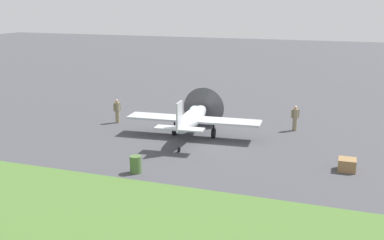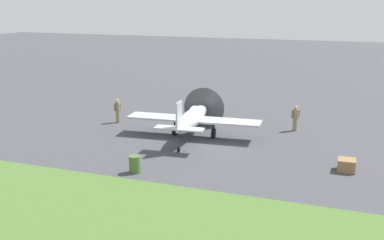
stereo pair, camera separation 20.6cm
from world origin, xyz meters
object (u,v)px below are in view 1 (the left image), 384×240
(airplane_lead, at_px, (193,118))
(fuel_drum, at_px, (136,164))
(ground_crew_chief, at_px, (117,110))
(supply_crate, at_px, (347,165))
(ground_crew_mechanic, at_px, (295,117))

(airplane_lead, distance_m, fuel_drum, 7.02)
(ground_crew_chief, distance_m, supply_crate, 16.70)
(fuel_drum, relative_size, supply_crate, 1.00)
(airplane_lead, xyz_separation_m, supply_crate, (9.60, -2.92, -0.99))
(ground_crew_mechanic, distance_m, supply_crate, 7.85)
(ground_crew_chief, bearing_deg, fuel_drum, 59.05)
(ground_crew_chief, relative_size, ground_crew_mechanic, 1.00)
(fuel_drum, height_order, supply_crate, fuel_drum)
(supply_crate, bearing_deg, ground_crew_mechanic, 117.88)
(airplane_lead, height_order, fuel_drum, airplane_lead)
(airplane_lead, height_order, supply_crate, airplane_lead)
(airplane_lead, height_order, ground_crew_chief, airplane_lead)
(ground_crew_chief, bearing_deg, supply_crate, 99.03)
(fuel_drum, bearing_deg, supply_crate, 21.49)
(fuel_drum, xyz_separation_m, supply_crate, (10.21, 4.02, -0.13))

